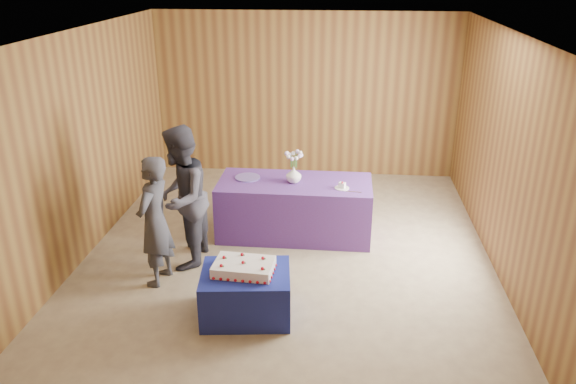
# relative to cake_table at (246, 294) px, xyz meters

# --- Properties ---
(ground) EXTENTS (6.00, 6.00, 0.00)m
(ground) POSITION_rel_cake_table_xyz_m (0.30, 1.34, -0.25)
(ground) COLOR #9B8E6B
(ground) RESTS_ON ground
(room_shell) EXTENTS (5.04, 6.04, 2.72)m
(room_shell) POSITION_rel_cake_table_xyz_m (0.30, 1.34, 1.55)
(room_shell) COLOR brown
(room_shell) RESTS_ON ground
(cake_table) EXTENTS (0.98, 0.80, 0.50)m
(cake_table) POSITION_rel_cake_table_xyz_m (0.00, 0.00, 0.00)
(cake_table) COLOR navy
(cake_table) RESTS_ON ground
(serving_table) EXTENTS (2.00, 0.90, 0.75)m
(serving_table) POSITION_rel_cake_table_xyz_m (0.34, 1.92, 0.12)
(serving_table) COLOR #4F3085
(serving_table) RESTS_ON ground
(sheet_cake) EXTENTS (0.65, 0.47, 0.14)m
(sheet_cake) POSITION_rel_cake_table_xyz_m (-0.02, 0.01, 0.30)
(sheet_cake) COLOR silver
(sheet_cake) RESTS_ON cake_table
(vase) EXTENTS (0.23, 0.23, 0.21)m
(vase) POSITION_rel_cake_table_xyz_m (0.32, 1.91, 0.60)
(vase) COLOR silver
(vase) RESTS_ON serving_table
(flower_spray) EXTENTS (0.24, 0.24, 0.18)m
(flower_spray) POSITION_rel_cake_table_xyz_m (0.32, 1.91, 0.86)
(flower_spray) COLOR #2C6428
(flower_spray) RESTS_ON vase
(platter) EXTENTS (0.37, 0.37, 0.02)m
(platter) POSITION_rel_cake_table_xyz_m (-0.30, 1.99, 0.51)
(platter) COLOR #6653A6
(platter) RESTS_ON serving_table
(plate) EXTENTS (0.20, 0.20, 0.01)m
(plate) POSITION_rel_cake_table_xyz_m (0.95, 1.75, 0.51)
(plate) COLOR silver
(plate) RESTS_ON serving_table
(cake_slice) EXTENTS (0.10, 0.09, 0.09)m
(cake_slice) POSITION_rel_cake_table_xyz_m (0.95, 1.75, 0.55)
(cake_slice) COLOR silver
(cake_slice) RESTS_ON plate
(knife) EXTENTS (0.26, 0.06, 0.00)m
(knife) POSITION_rel_cake_table_xyz_m (1.07, 1.65, 0.50)
(knife) COLOR silver
(knife) RESTS_ON serving_table
(guest_left) EXTENTS (0.45, 0.60, 1.51)m
(guest_left) POSITION_rel_cake_table_xyz_m (-1.10, 0.56, 0.50)
(guest_left) COLOR #35363F
(guest_left) RESTS_ON ground
(guest_right) EXTENTS (0.65, 0.84, 1.71)m
(guest_right) POSITION_rel_cake_table_xyz_m (-0.92, 1.01, 0.61)
(guest_right) COLOR #363540
(guest_right) RESTS_ON ground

